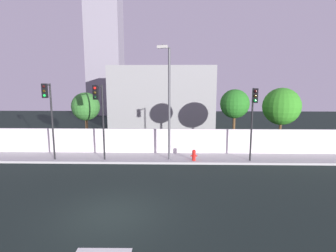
{
  "coord_description": "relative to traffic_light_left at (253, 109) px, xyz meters",
  "views": [
    {
      "loc": [
        2.57,
        -10.28,
        5.41
      ],
      "look_at": [
        2.19,
        6.5,
        2.66
      ],
      "focal_mm": 28.99,
      "sensor_mm": 36.0,
      "label": 1
    }
  ],
  "objects": [
    {
      "name": "traffic_light_left",
      "position": [
        0.0,
        0.0,
        0.0
      ],
      "size": [
        0.37,
        1.14,
        4.86
      ],
      "color": "black",
      "rests_on": "sidewalk"
    },
    {
      "name": "sidewalk",
      "position": [
        -7.64,
        1.13,
        -3.6
      ],
      "size": [
        36.0,
        2.4,
        0.15
      ],
      "primitive_type": "cube",
      "color": "#AAAAAA",
      "rests_on": "ground"
    },
    {
      "name": "low_building_distant",
      "position": [
        -6.54,
        16.42,
        -0.04
      ],
      "size": [
        12.47,
        6.0,
        7.26
      ],
      "primitive_type": "cube",
      "color": "gray",
      "rests_on": "ground"
    },
    {
      "name": "street_lamp_curbside",
      "position": [
        -5.44,
        0.46,
        0.81
      ],
      "size": [
        0.78,
        1.85,
        7.44
      ],
      "color": "#4C4C51",
      "rests_on": "sidewalk"
    },
    {
      "name": "traffic_light_right",
      "position": [
        -9.9,
        -0.0,
        0.13
      ],
      "size": [
        0.4,
        1.17,
        5.05
      ],
      "color": "black",
      "rests_on": "sidewalk"
    },
    {
      "name": "roadside_tree_leftmost",
      "position": [
        -12.09,
        3.93,
        -0.23
      ],
      "size": [
        2.22,
        2.22,
        4.58
      ],
      "color": "brown",
      "rests_on": "ground"
    },
    {
      "name": "ground_plane",
      "position": [
        -7.64,
        -7.07,
        -3.67
      ],
      "size": [
        80.0,
        80.0,
        0.0
      ],
      "primitive_type": "plane",
      "color": "black"
    },
    {
      "name": "tower_on_skyline",
      "position": [
        -16.47,
        28.42,
        7.72
      ],
      "size": [
        5.41,
        5.0,
        22.79
      ],
      "primitive_type": "cube",
      "color": "gray",
      "rests_on": "ground"
    },
    {
      "name": "fire_hydrant",
      "position": [
        -3.72,
        0.38,
        -3.12
      ],
      "size": [
        0.44,
        0.26,
        0.76
      ],
      "color": "red",
      "rests_on": "sidewalk"
    },
    {
      "name": "perimeter_wall",
      "position": [
        -7.64,
        2.42,
        -2.62
      ],
      "size": [
        36.0,
        0.18,
        1.8
      ],
      "primitive_type": "cube",
      "color": "silver",
      "rests_on": "sidewalk"
    },
    {
      "name": "roadside_tree_midleft",
      "position": [
        -0.33,
        3.93,
        0.01
      ],
      "size": [
        2.27,
        2.27,
        4.84
      ],
      "color": "brown",
      "rests_on": "ground"
    },
    {
      "name": "roadside_tree_midright",
      "position": [
        3.31,
        3.93,
        -0.17
      ],
      "size": [
        2.9,
        2.9,
        4.96
      ],
      "color": "brown",
      "rests_on": "ground"
    },
    {
      "name": "traffic_light_center",
      "position": [
        -13.21,
        -0.02,
        0.2
      ],
      "size": [
        0.36,
        1.2,
        5.15
      ],
      "color": "black",
      "rests_on": "sidewalk"
    }
  ]
}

